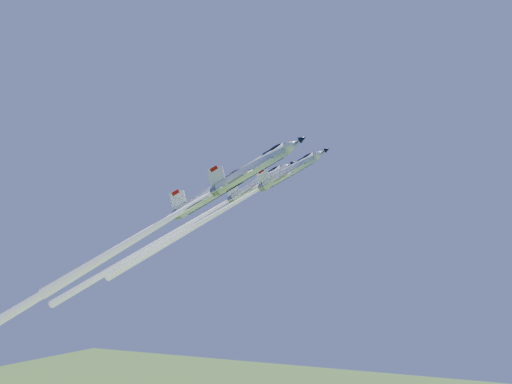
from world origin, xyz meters
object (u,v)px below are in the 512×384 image
at_px(jet_left, 169,235).
at_px(jet_right, 169,218).
at_px(jet_slot, 113,252).
at_px(jet_lead, 216,214).

distance_m(jet_left, jet_right, 16.39).
bearing_deg(jet_left, jet_slot, -34.46).
bearing_deg(jet_lead, jet_slot, -80.21).
relative_size(jet_right, jet_slot, 0.83).
height_order(jet_lead, jet_right, jet_lead).
relative_size(jet_left, jet_right, 1.05).
xyz_separation_m(jet_lead, jet_left, (-12.72, 4.15, -3.34)).
distance_m(jet_lead, jet_left, 13.79).
relative_size(jet_lead, jet_slot, 0.72).
bearing_deg(jet_left, jet_lead, 61.41).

